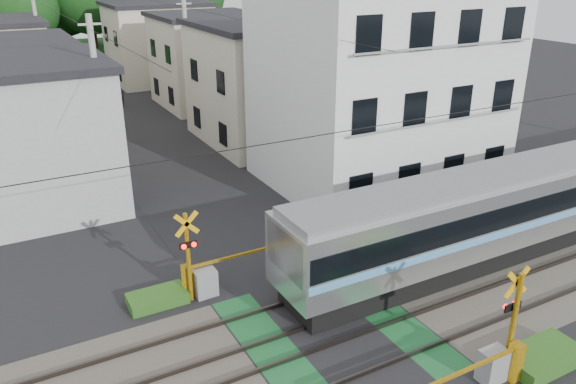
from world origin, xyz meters
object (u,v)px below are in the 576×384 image
crossing_signal_far (202,276)px  crossing_signal_near (498,357)px  pedestrian (120,95)px  apartment_block (379,84)px

crossing_signal_far → crossing_signal_near: bearing=-54.7°
crossing_signal_far → pedestrian: 26.90m
pedestrian → crossing_signal_near: bearing=103.5°
apartment_block → pedestrian: 22.43m
crossing_signal_near → apartment_block: (5.91, 13.15, 3.94)m
apartment_block → pedestrian: (-7.45, 20.81, -3.81)m
crossing_signal_far → pedestrian: crossing_signal_far is taller
crossing_signal_near → crossing_signal_far: bearing=125.3°
crossing_signal_far → apartment_block: apartment_block is taller
crossing_signal_far → pedestrian: (3.64, 26.65, 0.13)m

